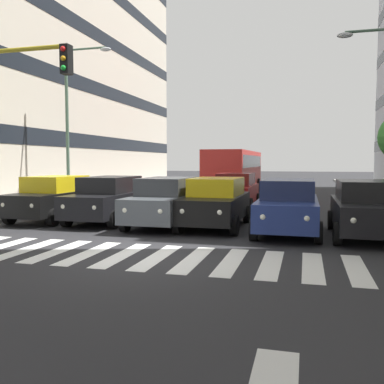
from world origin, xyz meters
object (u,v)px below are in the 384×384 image
car_2 (216,202)px  car_0 (366,208)px  car_4 (109,199)px  car_row2_0 (236,190)px  car_1 (288,206)px  car_5 (54,197)px  bus_behind_traffic (235,168)px  street_lamp_right (73,111)px  car_3 (166,201)px

car_2 → car_0: bearing=170.7°
car_4 → car_row2_0: bearing=-122.8°
car_row2_0 → car_1: bearing=111.9°
car_0 → car_5: bearing=-5.0°
car_4 → car_row2_0: 7.15m
car_1 → car_row2_0: (2.79, -6.95, 0.00)m
car_1 → car_4: bearing=-8.0°
car_0 → car_5: same height
car_4 → car_5: size_ratio=1.00×
car_row2_0 → bus_behind_traffic: (1.46, -8.76, 0.97)m
car_0 → street_lamp_right: size_ratio=0.57×
car_row2_0 → bus_behind_traffic: bus_behind_traffic is taller
car_2 → bus_behind_traffic: size_ratio=0.42×
car_5 → bus_behind_traffic: bearing=-107.8°
car_1 → street_lamp_right: size_ratio=0.57×
car_5 → car_row2_0: bearing=-135.8°
car_3 → car_row2_0: 6.63m
car_2 → car_3: size_ratio=1.00×
car_5 → street_lamp_right: 6.24m
car_0 → car_row2_0: size_ratio=1.00×
bus_behind_traffic → street_lamp_right: 12.52m
car_row2_0 → car_5: bearing=44.2°
car_5 → car_1: bearing=174.2°
car_1 → car_3: size_ratio=1.00×
car_0 → car_row2_0: bearing=-54.1°
car_4 → car_2: bearing=176.9°
car_4 → car_5: (2.32, 0.02, 0.00)m
car_0 → car_3: 6.57m
car_2 → car_5: bearing=-1.8°
bus_behind_traffic → car_4: bearing=80.7°
car_1 → car_2: (2.48, -0.71, 0.00)m
car_0 → street_lamp_right: (13.04, -5.50, 3.94)m
car_4 → bus_behind_traffic: (-2.42, -14.77, 0.97)m
car_2 → bus_behind_traffic: bus_behind_traffic is taller
car_2 → street_lamp_right: (8.26, -4.72, 3.94)m
car_2 → bus_behind_traffic: (1.77, -15.00, 0.97)m
car_1 → car_row2_0: 7.49m
car_2 → car_row2_0: bearing=-87.1°
car_0 → car_5: size_ratio=1.00×
car_1 → bus_behind_traffic: (4.25, -15.71, 0.97)m
car_row2_0 → car_0: bearing=125.9°
car_1 → car_4: 6.74m
car_0 → bus_behind_traffic: bus_behind_traffic is taller
car_1 → car_2: bearing=-16.0°
car_3 → street_lamp_right: street_lamp_right is taller
car_1 → car_0: bearing=178.2°
car_3 → car_5: bearing=-5.2°
car_1 → car_2: same height
car_3 → car_4: same height
car_0 → car_1: bearing=-1.8°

